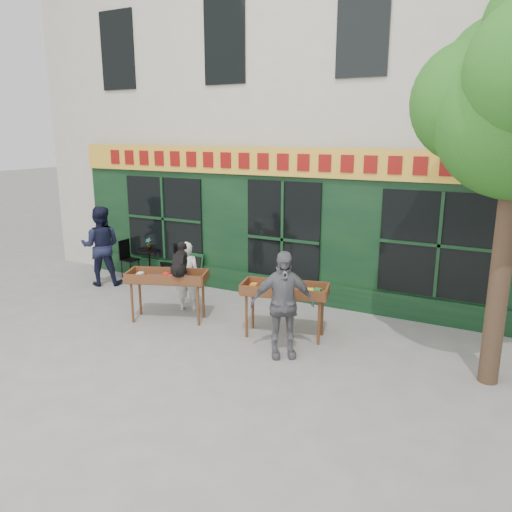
% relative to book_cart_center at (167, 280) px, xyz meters
% --- Properties ---
extents(ground, '(80.00, 80.00, 0.00)m').
position_rel_book_cart_center_xyz_m(ground, '(1.43, -0.10, -0.82)').
color(ground, slate).
rests_on(ground, ground).
extents(building, '(14.00, 7.26, 10.00)m').
position_rel_book_cart_center_xyz_m(building, '(1.43, 5.87, 4.15)').
color(building, beige).
rests_on(building, ground).
extents(book_cart_center, '(1.62, 1.11, 0.99)m').
position_rel_book_cart_center_xyz_m(book_cart_center, '(0.00, 0.00, 0.00)').
color(book_cart_center, brown).
rests_on(book_cart_center, ground).
extents(dog, '(0.53, 0.68, 0.60)m').
position_rel_book_cart_center_xyz_m(dog, '(0.35, -0.05, 0.47)').
color(dog, black).
rests_on(dog, book_cart_center).
extents(woman, '(0.62, 0.51, 1.45)m').
position_rel_book_cart_center_xyz_m(woman, '(0.00, 0.65, -0.10)').
color(woman, silver).
rests_on(woman, ground).
extents(book_cart_right, '(1.60, 0.94, 0.99)m').
position_rel_book_cart_center_xyz_m(book_cart_right, '(2.35, 0.33, 0.00)').
color(book_cart_right, brown).
rests_on(book_cart_right, ground).
extents(man_right, '(1.11, 0.93, 1.78)m').
position_rel_book_cart_center_xyz_m(man_right, '(2.65, -0.42, 0.07)').
color(man_right, '#5A5A5F').
rests_on(man_right, ground).
extents(bistro_table, '(0.60, 0.60, 0.76)m').
position_rel_book_cart_center_xyz_m(bistro_table, '(-2.18, 2.07, -0.28)').
color(bistro_table, black).
rests_on(bistro_table, ground).
extents(bistro_chair_left, '(0.38, 0.37, 0.95)m').
position_rel_book_cart_center_xyz_m(bistro_chair_left, '(-2.82, 1.98, -0.26)').
color(bistro_chair_left, black).
rests_on(bistro_chair_left, ground).
extents(bistro_chair_right, '(0.51, 0.51, 0.95)m').
position_rel_book_cart_center_xyz_m(bistro_chair_right, '(-1.56, 2.16, -0.26)').
color(bistro_chair_right, black).
rests_on(bistro_chair_right, ground).
extents(potted_plant, '(0.17, 0.13, 0.28)m').
position_rel_book_cart_center_xyz_m(potted_plant, '(-2.18, 2.07, 0.08)').
color(potted_plant, gray).
rests_on(potted_plant, bistro_table).
extents(man_left, '(1.17, 1.11, 1.91)m').
position_rel_book_cart_center_xyz_m(man_left, '(-2.88, 1.17, 0.13)').
color(man_left, black).
rests_on(man_left, ground).
extents(chalkboard, '(0.57, 0.23, 0.79)m').
position_rel_book_cart_center_xyz_m(chalkboard, '(-0.89, 2.09, -0.42)').
color(chalkboard, black).
rests_on(chalkboard, ground).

